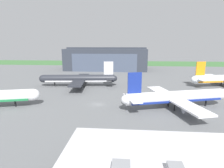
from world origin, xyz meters
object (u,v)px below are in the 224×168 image
Objects in this scene: airliner_far_left at (79,79)px; maintenance_hangar at (106,59)px; airliner_near_right at (176,97)px; pushback_tractor at (132,82)px.

maintenance_hangar is at bearing 84.24° from airliner_far_left.
airliner_near_right reaches higher than pushback_tractor.
airliner_near_right is 43.59m from pushback_tractor.
airliner_near_right is at bearing -36.48° from airliner_far_left.
airliner_near_right is 54.50m from airliner_far_left.
maintenance_hangar is 71.68m from airliner_far_left.
airliner_near_right reaches higher than airliner_far_left.
pushback_tractor is at bearing -70.56° from maintenance_hangar.
maintenance_hangar is 14.36× the size of pushback_tractor.
airliner_far_left is 30.61m from pushback_tractor.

